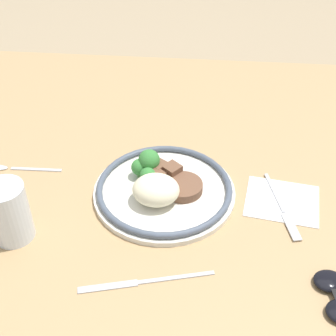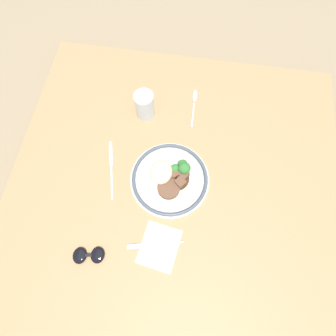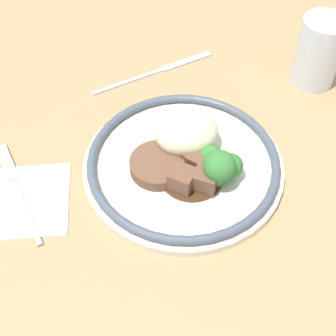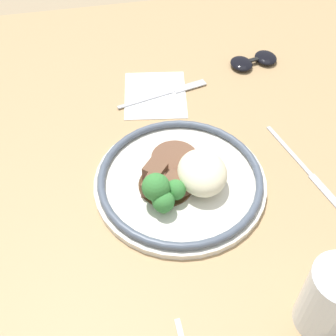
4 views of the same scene
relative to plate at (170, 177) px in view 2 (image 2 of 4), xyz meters
name	(u,v)px [view 2 (image 2 of 4)]	position (x,y,z in m)	size (l,w,h in m)	color
ground_plane	(173,187)	(-0.01, -0.02, -0.05)	(8.00, 8.00, 0.00)	#998466
dining_table	(173,185)	(-0.01, -0.02, -0.03)	(1.10, 1.12, 0.03)	tan
napkin	(159,247)	(-0.22, 0.00, -0.02)	(0.15, 0.13, 0.00)	white
plate	(170,177)	(0.00, 0.00, 0.00)	(0.27, 0.27, 0.07)	silver
juice_glass	(145,106)	(0.24, 0.13, 0.03)	(0.07, 0.07, 0.11)	orange
fork	(150,245)	(-0.22, 0.03, -0.01)	(0.05, 0.18, 0.00)	#B7B7BC
knife	(111,167)	(0.01, 0.21, -0.02)	(0.21, 0.06, 0.00)	#B7B7BC
spoon	(194,100)	(0.33, -0.05, -0.02)	(0.17, 0.02, 0.01)	#B7B7BC
sunglasses	(89,255)	(-0.28, 0.21, -0.01)	(0.07, 0.10, 0.01)	black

